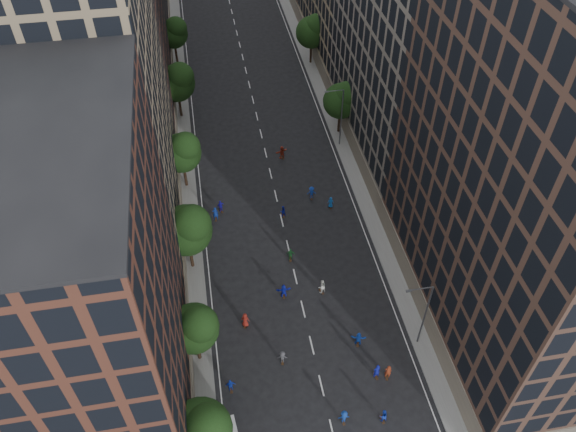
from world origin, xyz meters
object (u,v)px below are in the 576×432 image
object	(u,v)px
streetlamp_far	(340,114)
skater_2	(383,416)
streetlamp_near	(424,312)
skater_1	(377,371)

from	to	relation	value
streetlamp_far	skater_2	xyz separation A→B (m)	(-5.67, -40.29, -4.36)
streetlamp_near	skater_2	xyz separation A→B (m)	(-5.67, -7.29, -4.36)
streetlamp_near	skater_1	size ratio (longest dim) A/B	4.75
streetlamp_near	streetlamp_far	world-z (taller)	same
skater_2	streetlamp_near	bearing A→B (deg)	-134.52
skater_1	skater_2	size ratio (longest dim) A/B	1.18
streetlamp_near	skater_1	xyz separation A→B (m)	(-5.00, -2.97, -4.21)
streetlamp_near	streetlamp_far	size ratio (longest dim) A/B	1.00
skater_1	skater_2	bearing A→B (deg)	72.18
streetlamp_far	skater_2	world-z (taller)	streetlamp_far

